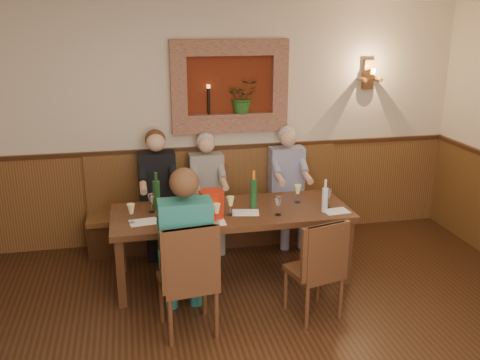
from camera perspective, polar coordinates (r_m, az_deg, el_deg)
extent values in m
cube|color=beige|center=(6.33, -2.95, 5.89)|extent=(6.00, 0.04, 2.80)
cube|color=#513517|center=(6.53, -2.81, -1.48)|extent=(6.00, 0.04, 1.10)
cube|color=#381E0F|center=(6.37, -2.88, 3.43)|extent=(6.02, 0.06, 0.05)
cube|color=#5C1E0D|center=(6.27, -1.16, 9.97)|extent=(1.00, 0.02, 0.70)
cube|color=#A16E52|center=(6.19, -1.10, 13.96)|extent=(1.36, 0.12, 0.18)
cube|color=#A16E52|center=(6.30, -1.06, 5.95)|extent=(1.36, 0.12, 0.18)
cube|color=#A16E52|center=(6.15, -6.57, 9.71)|extent=(0.18, 0.12, 0.70)
cube|color=#A16E52|center=(6.37, 4.22, 10.04)|extent=(0.18, 0.12, 0.70)
cube|color=#A16E52|center=(6.28, -1.06, 6.93)|extent=(1.00, 0.14, 0.04)
imported|color=#24531C|center=(6.28, 0.29, 8.92)|extent=(0.35, 0.30, 0.39)
cylinder|color=black|center=(6.21, -3.36, 8.38)|extent=(0.03, 0.03, 0.30)
cylinder|color=#FFBF59|center=(6.19, -3.39, 9.93)|extent=(0.04, 0.04, 0.04)
cube|color=#513517|center=(6.75, 13.48, 10.89)|extent=(0.12, 0.08, 0.35)
cylinder|color=#513517|center=(6.65, 12.91, 10.40)|extent=(0.05, 0.18, 0.05)
cylinder|color=#513517|center=(6.74, 14.49, 10.38)|extent=(0.05, 0.18, 0.05)
cylinder|color=#FFBF59|center=(6.63, 13.99, 11.18)|extent=(0.06, 0.06, 0.06)
cube|color=#362110|center=(5.43, -0.93, -3.55)|extent=(2.40, 0.90, 0.06)
cube|color=#362110|center=(5.16, -12.58, -9.71)|extent=(0.08, 0.08, 0.69)
cube|color=#362110|center=(5.56, 11.35, -7.58)|extent=(0.08, 0.08, 0.69)
cube|color=#362110|center=(5.83, -12.56, -6.44)|extent=(0.08, 0.08, 0.69)
cube|color=#362110|center=(6.19, 8.70, -4.80)|extent=(0.08, 0.08, 0.69)
cube|color=#381E0F|center=(6.45, -2.45, -5.04)|extent=(3.00, 0.40, 0.40)
cube|color=#513517|center=(6.37, -2.47, -3.21)|extent=(3.00, 0.45, 0.06)
cube|color=#513517|center=(6.43, -2.79, 0.38)|extent=(3.00, 0.06, 0.66)
cube|color=#362110|center=(4.78, -5.54, -13.35)|extent=(0.49, 0.49, 0.44)
cube|color=#362110|center=(4.66, -5.63, -10.74)|extent=(0.51, 0.51, 0.05)
cube|color=#362110|center=(4.35, -5.11, -8.47)|extent=(0.46, 0.10, 0.55)
cube|color=#362110|center=(5.05, 7.77, -11.92)|extent=(0.49, 0.49, 0.40)
cube|color=#362110|center=(4.94, 7.88, -9.64)|extent=(0.51, 0.51, 0.05)
cube|color=#362110|center=(4.68, 9.32, -7.55)|extent=(0.42, 0.14, 0.50)
cube|color=black|center=(6.24, -8.47, -5.78)|extent=(0.42, 0.44, 0.45)
cube|color=black|center=(6.18, -8.84, 0.45)|extent=(0.42, 0.22, 0.55)
sphere|color=#D8A384|center=(6.03, -8.99, 4.00)|extent=(0.21, 0.21, 0.21)
sphere|color=#4C2D19|center=(6.08, -9.03, 4.29)|extent=(0.23, 0.23, 0.23)
cube|color=#5C5854|center=(6.30, -3.29, -5.38)|extent=(0.39, 0.41, 0.45)
cube|color=#5C5854|center=(6.23, -3.61, 0.53)|extent=(0.39, 0.21, 0.51)
sphere|color=#D8A384|center=(6.10, -3.62, 3.83)|extent=(0.20, 0.20, 0.20)
sphere|color=#B2B2B2|center=(6.14, -3.69, 4.10)|extent=(0.21, 0.21, 0.21)
cube|color=navy|center=(6.49, 5.23, -4.71)|extent=(0.41, 0.43, 0.45)
cube|color=navy|center=(6.43, 4.96, 1.18)|extent=(0.41, 0.21, 0.53)
sphere|color=#D8A384|center=(6.30, 5.16, 4.52)|extent=(0.20, 0.20, 0.20)
sphere|color=#B2B2B2|center=(6.34, 5.03, 4.79)|extent=(0.22, 0.22, 0.22)
cube|color=#185455|center=(4.94, -5.80, -12.19)|extent=(0.44, 0.46, 0.45)
cube|color=#185455|center=(4.48, -5.81, -5.69)|extent=(0.44, 0.23, 0.58)
sphere|color=#D8A384|center=(4.37, -6.04, -0.32)|extent=(0.22, 0.22, 0.22)
sphere|color=#4C2D19|center=(4.32, -5.98, -0.27)|extent=(0.24, 0.24, 0.24)
cylinder|color=#B9200B|center=(5.20, -3.01, -2.59)|extent=(0.25, 0.25, 0.27)
cylinder|color=#19471E|center=(5.45, 1.46, -1.44)|extent=(0.07, 0.07, 0.30)
cylinder|color=orange|center=(5.39, 1.48, 0.53)|extent=(0.03, 0.03, 0.09)
cylinder|color=#19471E|center=(5.46, -8.89, -1.62)|extent=(0.08, 0.08, 0.30)
cylinder|color=#19471E|center=(5.41, -8.98, 0.33)|extent=(0.03, 0.03, 0.09)
cylinder|color=silver|center=(5.40, 9.03, -2.13)|extent=(0.07, 0.07, 0.25)
cylinder|color=silver|center=(5.35, 9.12, -0.43)|extent=(0.03, 0.03, 0.09)
cube|color=white|center=(5.20, -10.25, -4.43)|extent=(0.29, 0.22, 0.00)
cube|color=white|center=(5.35, 0.60, -3.49)|extent=(0.30, 0.24, 0.00)
cube|color=white|center=(5.48, 10.23, -3.29)|extent=(0.26, 0.20, 0.00)
cube|color=white|center=(5.12, -3.23, -4.52)|extent=(0.30, 0.22, 0.00)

